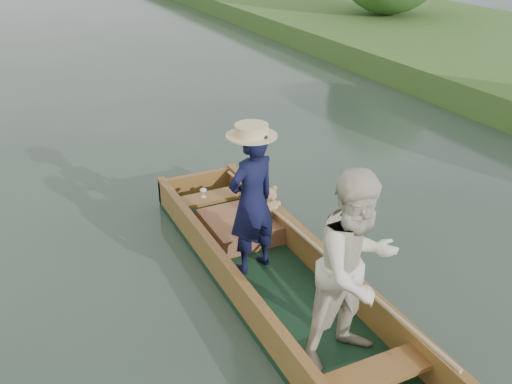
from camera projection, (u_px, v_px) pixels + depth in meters
name	position (u px, v px, depth m)	size (l,w,h in m)	color
ground	(281.00, 295.00, 6.00)	(120.00, 120.00, 0.00)	#283D30
punt	(300.00, 257.00, 5.50)	(1.13, 5.00, 1.87)	#13321C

